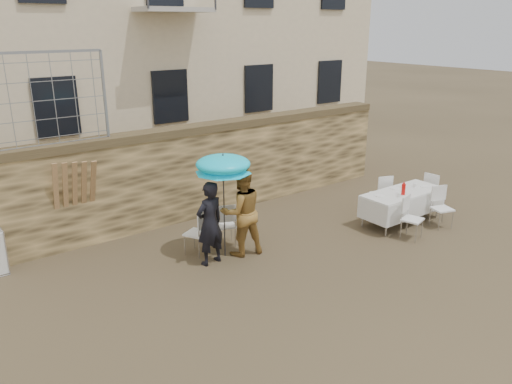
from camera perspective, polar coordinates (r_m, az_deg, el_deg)
ground at (r=8.52m, az=6.88°, el=-13.36°), size 80.00×80.00×0.00m
stone_wall at (r=11.85m, az=-9.69°, el=1.75°), size 13.00×0.50×2.20m
chain_link_fence at (r=10.46m, az=-25.23°, el=9.24°), size 3.20×0.06×1.80m
man_suit at (r=9.68m, az=-5.30°, el=-3.60°), size 0.67×0.48×1.69m
woman_dress at (r=10.03m, az=-1.67°, el=-2.25°), size 1.01×0.86×1.84m
umbrella at (r=9.62m, az=-3.77°, el=2.83°), size 1.11×1.11×1.99m
couple_chair_left at (r=10.26m, az=-6.86°, el=-4.54°), size 0.65×0.65×0.96m
couple_chair_right at (r=10.59m, az=-3.58°, el=-3.66°), size 0.61×0.61×0.96m
banquet_table at (r=12.18m, az=16.44°, el=-0.12°), size 2.10×0.85×0.78m
soda_bottle at (r=11.89m, az=16.50°, el=0.30°), size 0.09×0.09×0.26m
table_chair_front_left at (r=11.39m, az=17.46°, el=-2.88°), size 0.59×0.59×0.96m
table_chair_front_right at (r=12.26m, az=20.52°, el=-1.69°), size 0.61×0.61×0.96m
table_chair_back at (r=12.87m, az=14.08°, el=-0.09°), size 0.62×0.62×0.96m
table_chair_side at (r=13.41m, az=19.65°, el=0.13°), size 0.52×0.52×0.96m
wood_planks at (r=10.85m, az=-20.27°, el=-1.34°), size 0.70×0.20×2.00m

